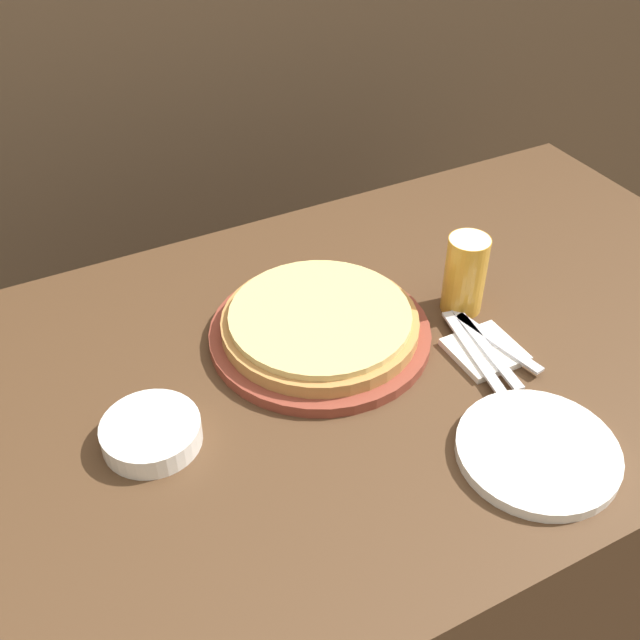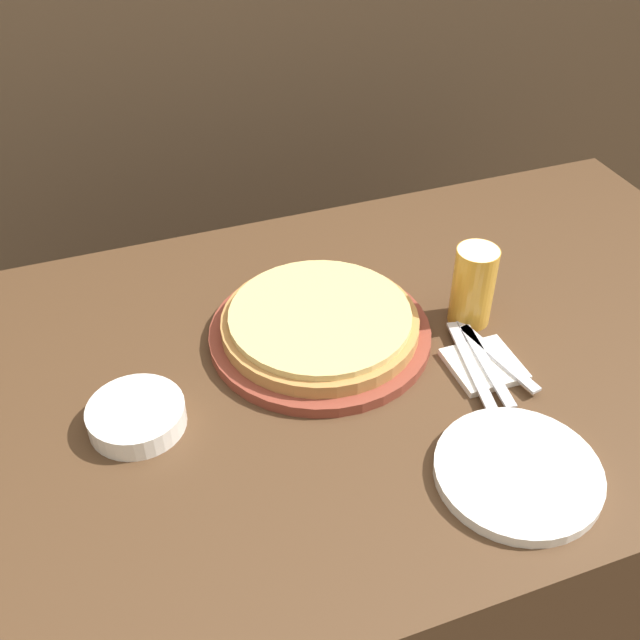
# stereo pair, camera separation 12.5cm
# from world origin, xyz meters

# --- Properties ---
(ground_plane) EXTENTS (12.00, 12.00, 0.00)m
(ground_plane) POSITION_xyz_m (0.00, 0.00, 0.00)
(ground_plane) COLOR #473828
(dining_table) EXTENTS (1.56, 0.93, 0.75)m
(dining_table) POSITION_xyz_m (0.00, 0.00, 0.38)
(dining_table) COLOR #4C331E
(dining_table) RESTS_ON ground_plane
(pizza_on_board) EXTENTS (0.38, 0.38, 0.06)m
(pizza_on_board) POSITION_xyz_m (-0.06, 0.07, 0.78)
(pizza_on_board) COLOR brown
(pizza_on_board) RESTS_ON dining_table
(beer_glass) EXTENTS (0.07, 0.07, 0.14)m
(beer_glass) POSITION_xyz_m (0.20, 0.03, 0.83)
(beer_glass) COLOR gold
(beer_glass) RESTS_ON dining_table
(dinner_plate) EXTENTS (0.23, 0.23, 0.02)m
(dinner_plate) POSITION_xyz_m (0.09, -0.30, 0.76)
(dinner_plate) COLOR white
(dinner_plate) RESTS_ON dining_table
(side_bowl) EXTENTS (0.15, 0.15, 0.04)m
(side_bowl) POSITION_xyz_m (-0.39, -0.02, 0.77)
(side_bowl) COLOR white
(side_bowl) RESTS_ON dining_table
(napkin_stack) EXTENTS (0.11, 0.11, 0.01)m
(napkin_stack) POSITION_xyz_m (0.16, -0.09, 0.76)
(napkin_stack) COLOR white
(napkin_stack) RESTS_ON dining_table
(fork) EXTENTS (0.06, 0.21, 0.00)m
(fork) POSITION_xyz_m (0.14, -0.09, 0.77)
(fork) COLOR silver
(fork) RESTS_ON napkin_stack
(dinner_knife) EXTENTS (0.05, 0.21, 0.00)m
(dinner_knife) POSITION_xyz_m (0.16, -0.09, 0.77)
(dinner_knife) COLOR silver
(dinner_knife) RESTS_ON napkin_stack
(spoon) EXTENTS (0.05, 0.18, 0.00)m
(spoon) POSITION_xyz_m (0.19, -0.09, 0.77)
(spoon) COLOR silver
(spoon) RESTS_ON napkin_stack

